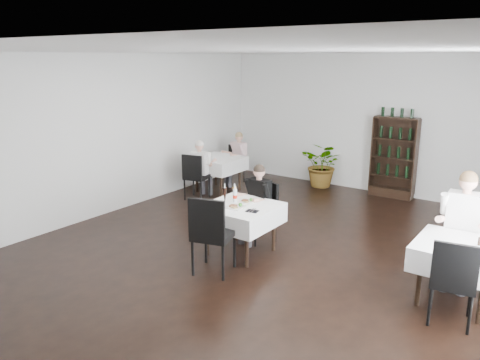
# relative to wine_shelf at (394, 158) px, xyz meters

# --- Properties ---
(room_shell) EXTENTS (9.00, 9.00, 9.00)m
(room_shell) POSITION_rel_wine_shelf_xyz_m (-0.60, -4.31, 0.65)
(room_shell) COLOR black
(room_shell) RESTS_ON ground
(wine_shelf) EXTENTS (0.90, 0.28, 1.75)m
(wine_shelf) POSITION_rel_wine_shelf_xyz_m (0.00, 0.00, 0.00)
(wine_shelf) COLOR black
(wine_shelf) RESTS_ON ground
(main_table) EXTENTS (1.03, 1.03, 0.77)m
(main_table) POSITION_rel_wine_shelf_xyz_m (-0.90, -4.31, -0.23)
(main_table) COLOR black
(main_table) RESTS_ON ground
(left_table) EXTENTS (0.98, 0.98, 0.77)m
(left_table) POSITION_rel_wine_shelf_xyz_m (-3.30, -1.81, -0.23)
(left_table) COLOR black
(left_table) RESTS_ON ground
(right_table) EXTENTS (0.98, 0.98, 0.77)m
(right_table) POSITION_rel_wine_shelf_xyz_m (2.10, -4.01, -0.23)
(right_table) COLOR black
(right_table) RESTS_ON ground
(potted_tree) EXTENTS (0.98, 0.86, 1.04)m
(potted_tree) POSITION_rel_wine_shelf_xyz_m (-1.55, -0.13, -0.33)
(potted_tree) COLOR #1D531C
(potted_tree) RESTS_ON ground
(main_chair_far) EXTENTS (0.59, 0.59, 0.98)m
(main_chair_far) POSITION_rel_wine_shelf_xyz_m (-0.92, -3.65, -0.29)
(main_chair_far) COLOR black
(main_chair_far) RESTS_ON ground
(main_chair_near) EXTENTS (0.63, 0.64, 1.12)m
(main_chair_near) POSITION_rel_wine_shelf_xyz_m (-0.81, -5.14, -0.20)
(main_chair_near) COLOR black
(main_chair_near) RESTS_ON ground
(left_chair_far) EXTENTS (0.52, 0.52, 0.90)m
(left_chair_far) POSITION_rel_wine_shelf_xyz_m (-3.41, -1.01, -0.33)
(left_chair_far) COLOR black
(left_chair_far) RESTS_ON ground
(left_chair_near) EXTENTS (0.53, 0.54, 0.98)m
(left_chair_near) POSITION_rel_wine_shelf_xyz_m (-3.28, -2.63, -0.28)
(left_chair_near) COLOR black
(left_chair_near) RESTS_ON ground
(right_chair_far) EXTENTS (0.49, 0.50, 1.05)m
(right_chair_far) POSITION_rel_wine_shelf_xyz_m (2.16, -3.39, -0.25)
(right_chair_far) COLOR black
(right_chair_far) RESTS_ON ground
(right_chair_near) EXTENTS (0.54, 0.54, 1.02)m
(right_chair_near) POSITION_rel_wine_shelf_xyz_m (2.16, -4.58, -0.26)
(right_chair_near) COLOR black
(right_chair_near) RESTS_ON ground
(diner_main) EXTENTS (0.52, 0.55, 1.28)m
(diner_main) POSITION_rel_wine_shelf_xyz_m (-0.97, -3.79, -0.10)
(diner_main) COLOR #3A3A40
(diner_main) RESTS_ON ground
(diner_left_far) EXTENTS (0.55, 0.59, 1.25)m
(diner_left_far) POSITION_rel_wine_shelf_xyz_m (-3.25, -1.18, -0.12)
(diner_left_far) COLOR #3A3A40
(diner_left_far) RESTS_ON ground
(diner_left_near) EXTENTS (0.52, 0.54, 1.25)m
(diner_left_near) POSITION_rel_wine_shelf_xyz_m (-3.28, -2.42, -0.12)
(diner_left_near) COLOR #3A3A40
(diner_left_near) RESTS_ON ground
(diner_right_far) EXTENTS (0.59, 0.60, 1.53)m
(diner_right_far) POSITION_rel_wine_shelf_xyz_m (2.01, -3.48, 0.04)
(diner_right_far) COLOR #3A3A40
(diner_right_far) RESTS_ON ground
(plate_far) EXTENTS (0.22, 0.22, 0.07)m
(plate_far) POSITION_rel_wine_shelf_xyz_m (-0.91, -4.14, -0.06)
(plate_far) COLOR white
(plate_far) RESTS_ON main_table
(plate_near) EXTENTS (0.26, 0.26, 0.08)m
(plate_near) POSITION_rel_wine_shelf_xyz_m (-0.88, -4.46, -0.06)
(plate_near) COLOR white
(plate_near) RESTS_ON main_table
(pilsner_dark) EXTENTS (0.07, 0.07, 0.32)m
(pilsner_dark) POSITION_rel_wine_shelf_xyz_m (-1.14, -4.40, 0.05)
(pilsner_dark) COLOR black
(pilsner_dark) RESTS_ON main_table
(pilsner_lager) EXTENTS (0.07, 0.07, 0.28)m
(pilsner_lager) POSITION_rel_wine_shelf_xyz_m (-1.09, -4.21, 0.04)
(pilsner_lager) COLOR #C78833
(pilsner_lager) RESTS_ON main_table
(coke_bottle) EXTENTS (0.07, 0.07, 0.26)m
(coke_bottle) POSITION_rel_wine_shelf_xyz_m (-1.06, -4.25, 0.03)
(coke_bottle) COLOR silver
(coke_bottle) RESTS_ON main_table
(napkin_cutlery) EXTENTS (0.20, 0.19, 0.02)m
(napkin_cutlery) POSITION_rel_wine_shelf_xyz_m (-0.60, -4.46, -0.07)
(napkin_cutlery) COLOR black
(napkin_cutlery) RESTS_ON main_table
(pepper_mill) EXTENTS (0.05, 0.05, 0.10)m
(pepper_mill) POSITION_rel_wine_shelf_xyz_m (2.29, -3.93, -0.03)
(pepper_mill) COLOR black
(pepper_mill) RESTS_ON right_table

